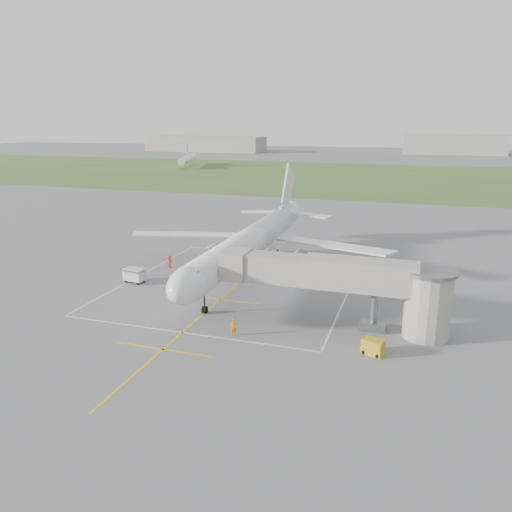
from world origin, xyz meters
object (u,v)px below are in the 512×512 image
(gpu_unit, at_px, (373,347))
(baggage_cart, at_px, (135,275))
(ramp_worker_nose, at_px, (233,328))
(ramp_worker_wing, at_px, (170,261))
(jet_bridge, at_px, (352,283))
(airliner, at_px, (249,243))

(gpu_unit, bearing_deg, baggage_cart, 178.21)
(ramp_worker_nose, xyz_separation_m, ramp_worker_wing, (-16.94, 19.30, 0.03))
(jet_bridge, height_order, baggage_cart, jet_bridge)
(airliner, height_order, ramp_worker_nose, airliner)
(baggage_cart, relative_size, ramp_worker_nose, 1.73)
(jet_bridge, xyz_separation_m, ramp_worker_nose, (-10.63, -5.54, -3.91))
(baggage_cart, height_order, ramp_worker_wing, baggage_cart)
(jet_bridge, height_order, ramp_worker_wing, jet_bridge)
(gpu_unit, height_order, ramp_worker_wing, ramp_worker_wing)
(ramp_worker_wing, bearing_deg, gpu_unit, -162.38)
(airliner, relative_size, jet_bridge, 2.00)
(gpu_unit, bearing_deg, ramp_worker_nose, -161.24)
(gpu_unit, relative_size, ramp_worker_nose, 1.31)
(airliner, distance_m, baggage_cart, 15.77)
(airliner, bearing_deg, jet_bridge, -42.19)
(baggage_cart, bearing_deg, ramp_worker_wing, 90.46)
(jet_bridge, distance_m, gpu_unit, 7.31)
(baggage_cart, distance_m, ramp_worker_wing, 7.77)
(baggage_cart, relative_size, ramp_worker_wing, 1.67)
(ramp_worker_nose, bearing_deg, ramp_worker_wing, 113.29)
(gpu_unit, distance_m, baggage_cart, 33.56)
(baggage_cart, bearing_deg, gpu_unit, -10.80)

